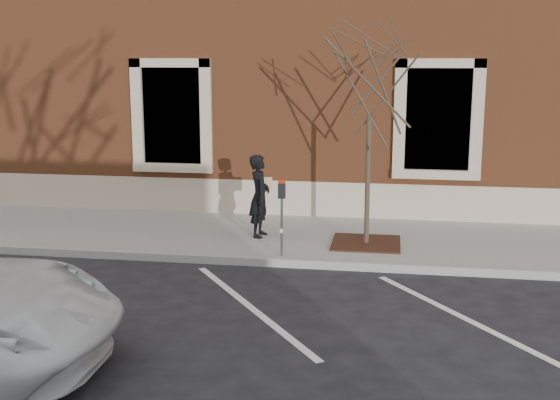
# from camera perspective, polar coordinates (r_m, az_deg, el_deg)

# --- Properties ---
(ground) EXTENTS (120.00, 120.00, 0.00)m
(ground) POSITION_cam_1_polar(r_m,az_deg,el_deg) (12.83, -0.44, -5.35)
(ground) COLOR #28282B
(ground) RESTS_ON ground
(sidewalk_near) EXTENTS (40.00, 3.50, 0.15)m
(sidewalk_near) POSITION_cam_1_polar(r_m,az_deg,el_deg) (14.47, 0.74, -3.08)
(sidewalk_near) COLOR #9B9992
(sidewalk_near) RESTS_ON ground
(curb_near) EXTENTS (40.00, 0.12, 0.15)m
(curb_near) POSITION_cam_1_polar(r_m,az_deg,el_deg) (12.76, -0.47, -5.09)
(curb_near) COLOR #9E9E99
(curb_near) RESTS_ON ground
(parking_stripes) EXTENTS (28.00, 4.40, 0.01)m
(parking_stripes) POSITION_cam_1_polar(r_m,az_deg,el_deg) (10.78, -2.44, -8.68)
(parking_stripes) COLOR silver
(parking_stripes) RESTS_ON ground
(building_civic) EXTENTS (40.00, 8.62, 8.00)m
(building_civic) POSITION_cam_1_polar(r_m,az_deg,el_deg) (19.95, 3.40, 12.29)
(building_civic) COLOR brown
(building_civic) RESTS_ON ground
(man) EXTENTS (0.45, 0.64, 1.67)m
(man) POSITION_cam_1_polar(r_m,az_deg,el_deg) (14.11, -1.67, 0.33)
(man) COLOR black
(man) RESTS_ON sidewalk_near
(parking_meter) EXTENTS (0.13, 0.10, 1.43)m
(parking_meter) POSITION_cam_1_polar(r_m,az_deg,el_deg) (12.64, 0.15, -0.26)
(parking_meter) COLOR #595B60
(parking_meter) RESTS_ON sidewalk_near
(tree_grate) EXTENTS (1.32, 1.32, 0.03)m
(tree_grate) POSITION_cam_1_polar(r_m,az_deg,el_deg) (13.81, 7.01, -3.49)
(tree_grate) COLOR #3C1F13
(tree_grate) RESTS_ON sidewalk_near
(sapling) EXTENTS (2.76, 2.76, 4.59)m
(sapling) POSITION_cam_1_polar(r_m,az_deg,el_deg) (13.35, 7.35, 9.88)
(sapling) COLOR #4D422E
(sapling) RESTS_ON sidewalk_near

